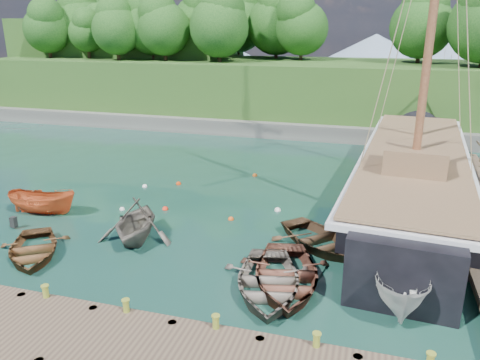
% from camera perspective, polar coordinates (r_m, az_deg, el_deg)
% --- Properties ---
extents(ground, '(160.00, 160.00, 0.00)m').
position_cam_1_polar(ground, '(19.71, -3.56, -9.66)').
color(ground, '#153D2E').
rests_on(ground, ground).
extents(bollard_0, '(0.26, 0.26, 0.45)m').
position_cam_1_polar(bollard_0, '(17.66, -22.29, -14.71)').
color(bollard_0, olive).
rests_on(bollard_0, ground).
extents(bollard_1, '(0.26, 0.26, 0.45)m').
position_cam_1_polar(bollard_1, '(16.15, -13.50, -17.11)').
color(bollard_1, olive).
rests_on(bollard_1, ground).
extents(bollard_2, '(0.26, 0.26, 0.45)m').
position_cam_1_polar(bollard_2, '(15.08, -2.91, -19.42)').
color(bollard_2, olive).
rests_on(bollard_2, ground).
extents(rowboat_0, '(4.72, 5.03, 0.85)m').
position_cam_1_polar(rowboat_0, '(21.76, -23.88, -8.49)').
color(rowboat_0, brown).
rests_on(rowboat_0, ground).
extents(rowboat_1, '(4.12, 4.53, 2.06)m').
position_cam_1_polar(rowboat_1, '(21.89, -12.46, -7.10)').
color(rowboat_1, '#5C554C').
rests_on(rowboat_1, ground).
extents(rowboat_2, '(4.60, 5.70, 1.05)m').
position_cam_1_polar(rowboat_2, '(17.96, 5.53, -12.70)').
color(rowboat_2, brown).
rests_on(rowboat_2, ground).
extents(rowboat_3, '(4.42, 5.48, 1.01)m').
position_cam_1_polar(rowboat_3, '(17.56, 3.32, -13.42)').
color(rowboat_3, '#655C52').
rests_on(rowboat_3, ground).
extents(rowboat_4, '(5.42, 5.42, 0.93)m').
position_cam_1_polar(rowboat_4, '(21.05, 9.66, -7.98)').
color(rowboat_4, '#4E3622').
rests_on(rowboat_4, ground).
extents(motorboat_orange, '(3.84, 1.75, 1.44)m').
position_cam_1_polar(motorboat_orange, '(26.25, -22.76, -3.79)').
color(motorboat_orange, '#CC5425').
rests_on(motorboat_orange, ground).
extents(cabin_boat_white, '(1.99, 5.02, 1.92)m').
position_cam_1_polar(cabin_boat_white, '(17.97, 18.72, -13.67)').
color(cabin_boat_white, silver).
rests_on(cabin_boat_white, ground).
extents(schooner, '(7.19, 29.47, 21.93)m').
position_cam_1_polar(schooner, '(27.12, 20.26, -0.06)').
color(schooner, black).
rests_on(schooner, ground).
extents(mooring_buoy_0, '(0.28, 0.28, 0.28)m').
position_cam_1_polar(mooring_buoy_0, '(25.46, -14.17, -3.55)').
color(mooring_buoy_0, white).
rests_on(mooring_buoy_0, ground).
extents(mooring_buoy_1, '(0.31, 0.31, 0.31)m').
position_cam_1_polar(mooring_buoy_1, '(25.05, -9.10, -3.57)').
color(mooring_buoy_1, red).
rests_on(mooring_buoy_1, ground).
extents(mooring_buoy_2, '(0.30, 0.30, 0.30)m').
position_cam_1_polar(mooring_buoy_2, '(23.47, -1.11, -4.86)').
color(mooring_buoy_2, '#DB5316').
rests_on(mooring_buoy_2, ground).
extents(mooring_buoy_3, '(0.34, 0.34, 0.34)m').
position_cam_1_polar(mooring_buoy_3, '(24.64, 4.60, -3.77)').
color(mooring_buoy_3, white).
rests_on(mooring_buoy_3, ground).
extents(mooring_buoy_4, '(0.32, 0.32, 0.32)m').
position_cam_1_polar(mooring_buoy_4, '(28.86, -7.50, -0.53)').
color(mooring_buoy_4, red).
rests_on(mooring_buoy_4, ground).
extents(mooring_buoy_5, '(0.32, 0.32, 0.32)m').
position_cam_1_polar(mooring_buoy_5, '(30.23, 1.83, 0.50)').
color(mooring_buoy_5, '#CF5E17').
rests_on(mooring_buoy_5, ground).
extents(mooring_buoy_6, '(0.31, 0.31, 0.31)m').
position_cam_1_polar(mooring_buoy_6, '(28.73, -11.53, -0.84)').
color(mooring_buoy_6, white).
rests_on(mooring_buoy_6, ground).
extents(headland, '(51.00, 19.31, 12.90)m').
position_cam_1_polar(headland, '(51.45, -5.45, 14.07)').
color(headland, '#474744').
rests_on(headland, ground).
extents(distant_ridge, '(117.00, 40.00, 10.00)m').
position_cam_1_polar(distant_ridge, '(86.49, 15.66, 14.38)').
color(distant_ridge, '#728CA5').
rests_on(distant_ridge, ground).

